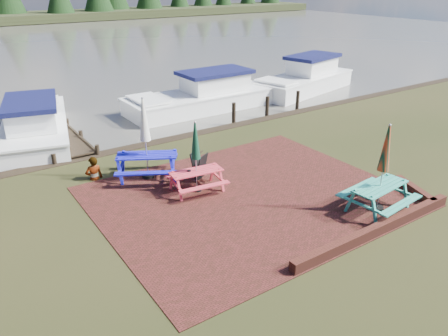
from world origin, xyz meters
TOP-DOWN VIEW (x-y plane):
  - ground at (0.00, 0.00)m, footprint 120.00×120.00m
  - paving at (0.00, 1.00)m, footprint 9.00×7.50m
  - brick_wall at (2.15, -2.42)m, footprint 6.21×1.79m
  - water at (0.00, 37.00)m, footprint 120.00×60.00m
  - picnic_table_teal at (2.59, -1.74)m, footprint 2.02×1.84m
  - picnic_table_red at (-1.13, 2.27)m, footprint 1.81×1.65m
  - picnic_table_blue at (-1.98, 4.05)m, footprint 2.58×2.49m
  - chalkboard at (-0.59, 2.99)m, footprint 0.60×0.80m
  - jetty at (-3.50, 11.28)m, footprint 1.76×9.08m
  - boat_jetty at (-4.13, 10.51)m, footprint 4.18×7.74m
  - boat_near at (4.26, 10.63)m, footprint 7.94×2.82m
  - boat_far at (11.44, 10.57)m, footprint 7.72×4.19m
  - person at (-3.53, 4.93)m, footprint 0.60×0.42m

SIDE VIEW (x-z plane):
  - ground at x=0.00m, z-range 0.00..0.00m
  - water at x=0.00m, z-range -0.01..0.01m
  - paving at x=0.00m, z-range 0.00..0.02m
  - jetty at x=-3.50m, z-range -0.39..0.61m
  - brick_wall at x=2.15m, z-range 0.00..0.30m
  - boat_jetty at x=-4.13m, z-range -0.63..1.50m
  - boat_near at x=4.26m, z-range -0.63..1.51m
  - chalkboard at x=-0.59m, z-range 0.02..0.93m
  - boat_far at x=11.44m, z-range -0.66..1.63m
  - person at x=-3.53m, z-range 0.00..1.58m
  - picnic_table_red at x=-1.13m, z-range -0.34..1.94m
  - picnic_table_teal at x=2.59m, z-range -0.39..2.21m
  - picnic_table_blue at x=-1.98m, z-range -0.41..2.33m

